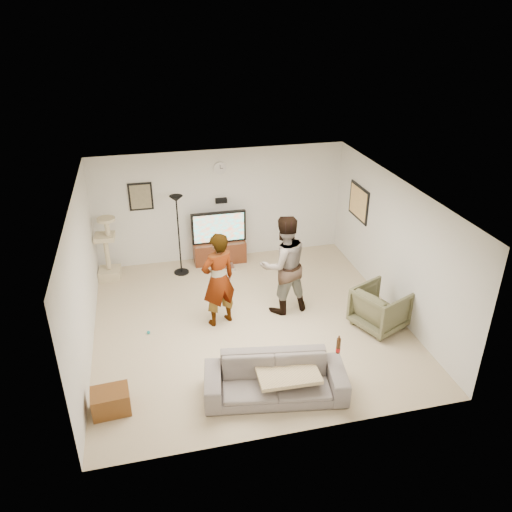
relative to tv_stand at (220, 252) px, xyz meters
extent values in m
cube|color=tan|center=(0.11, -2.50, -0.25)|extent=(5.50, 5.50, 0.02)
cube|color=white|center=(0.11, -2.50, 2.27)|extent=(5.50, 5.50, 0.02)
cube|color=silver|center=(0.11, 0.25, 1.01)|extent=(5.50, 0.04, 2.50)
cube|color=silver|center=(0.11, -5.25, 1.01)|extent=(5.50, 0.04, 2.50)
cube|color=silver|center=(-2.64, -2.50, 1.01)|extent=(0.04, 5.50, 2.50)
cube|color=silver|center=(2.86, -2.50, 1.01)|extent=(0.04, 5.50, 2.50)
cylinder|color=white|center=(0.11, 0.22, 1.86)|extent=(0.26, 0.04, 0.26)
cube|color=black|center=(0.11, 0.19, 1.14)|extent=(0.25, 0.10, 0.10)
cube|color=#6E664E|center=(-1.59, 0.23, 1.36)|extent=(0.42, 0.03, 0.52)
cube|color=tan|center=(2.84, -0.90, 1.26)|extent=(0.03, 0.78, 0.62)
cube|color=#492111|center=(0.00, 0.00, 0.00)|extent=(1.15, 0.45, 0.48)
cube|color=silver|center=(0.04, -0.40, -0.20)|extent=(0.40, 0.30, 0.07)
cube|color=black|center=(0.00, 0.00, 0.60)|extent=(1.20, 0.08, 0.71)
cube|color=#10D6D4|center=(0.00, -0.04, 0.60)|extent=(1.11, 0.01, 0.63)
cylinder|color=black|center=(-0.90, -0.34, 0.64)|extent=(0.32, 0.32, 1.75)
cube|color=#C3B48E|center=(-2.40, -0.20, 0.46)|extent=(0.47, 0.47, 1.39)
imported|color=#AEB1BC|center=(-0.41, -2.40, 0.65)|extent=(0.76, 0.63, 1.78)
imported|color=navy|center=(0.83, -2.24, 0.72)|extent=(1.03, 0.86, 1.91)
imported|color=slate|center=(0.07, -4.47, 0.06)|extent=(2.18, 1.13, 0.61)
cube|color=tan|center=(0.24, -4.47, 0.17)|extent=(0.92, 0.73, 0.06)
cylinder|color=#3C210F|center=(1.02, -4.47, 0.49)|extent=(0.06, 0.06, 0.25)
imported|color=brown|center=(2.36, -3.19, 0.14)|extent=(1.10, 1.09, 0.76)
cube|color=#5C3515|center=(-2.29, -4.25, -0.06)|extent=(0.55, 0.43, 0.35)
sphere|color=#157C80|center=(-1.70, -2.47, -0.21)|extent=(0.06, 0.06, 0.06)
camera|label=1|loc=(-1.54, -10.00, 5.00)|focal=35.19mm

